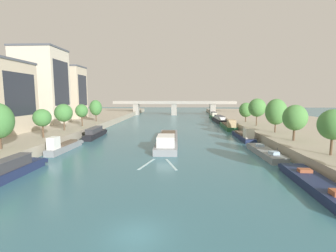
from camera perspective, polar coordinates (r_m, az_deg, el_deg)
ground_plane at (r=19.25m, az=-7.64°, el=-24.40°), size 400.00×400.00×0.00m
quay_left at (r=82.76m, az=-27.11°, el=0.07°), size 36.00×170.00×1.96m
quay_right at (r=79.80m, az=28.91°, el=-0.27°), size 36.00×170.00×1.96m
barge_midriver at (r=50.64m, az=-0.12°, el=-3.26°), size 4.52×24.91×2.98m
wake_behind_barge at (r=36.01m, az=-2.20°, el=-9.05°), size 5.60×5.92×0.03m
moored_boat_left_near at (r=35.59m, az=-33.47°, el=-8.71°), size 2.39×12.16×2.53m
moored_boat_left_gap_after at (r=48.13m, az=-23.62°, el=-4.40°), size 2.25×11.44×3.15m
moored_boat_left_far at (r=61.31m, az=-16.95°, el=-1.61°), size 2.39×12.80×2.50m
moored_boat_right_near at (r=31.18m, az=31.88°, el=-11.73°), size 3.46×14.59×2.13m
moored_boat_right_end at (r=44.32m, az=22.05°, el=-5.78°), size 3.07×12.86×2.11m
moored_boat_right_upstream at (r=58.66m, az=17.60°, el=-2.16°), size 2.44×14.10×3.16m
moored_boat_right_gap_after at (r=75.92m, az=14.21°, el=0.04°), size 3.30×15.56×3.23m
moored_boat_right_second at (r=95.33m, az=12.05°, el=1.59°), size 3.50×17.03×2.54m
moored_boat_right_downstream at (r=110.96m, az=10.77°, el=2.45°), size 2.60×12.37×2.90m
tree_left_far at (r=52.54m, az=-27.76°, el=1.72°), size 3.38×3.38×5.60m
tree_left_past_mid at (r=61.55m, az=-23.61°, el=2.88°), size 4.08×4.08×6.26m
tree_left_distant at (r=68.90m, az=-19.87°, el=3.42°), size 3.32×3.32×5.89m
tree_left_by_lamp at (r=80.33m, az=-16.83°, el=4.18°), size 3.84×3.84×6.82m
tree_right_second at (r=39.45m, az=34.65°, el=0.27°), size 3.90×3.90×6.33m
tree_right_nearest at (r=49.05m, az=27.97°, el=1.76°), size 4.22×4.22×6.54m
tree_right_past_mid at (r=58.45m, az=24.32°, el=3.09°), size 4.60×4.60×7.48m
tree_right_distant at (r=69.68m, az=20.44°, el=4.12°), size 4.61×4.61×7.44m
tree_right_third at (r=78.83m, az=18.06°, el=3.67°), size 4.20×4.20×6.05m
building_left_middle at (r=80.93m, az=-27.85°, el=8.42°), size 12.60×11.37×22.04m
building_left_far_end at (r=95.88m, az=-22.61°, el=7.41°), size 11.05×9.34×18.85m
bridge_far at (r=126.84m, az=1.46°, el=4.76°), size 64.39×4.40×7.41m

